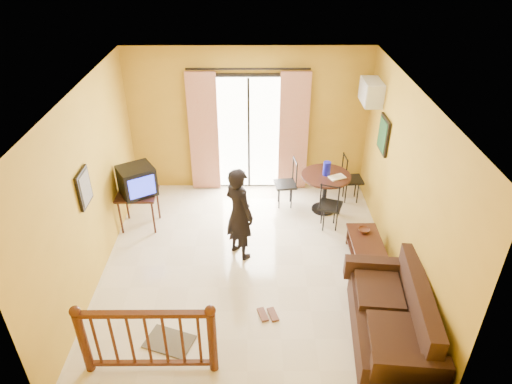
{
  "coord_description": "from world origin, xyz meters",
  "views": [
    {
      "loc": [
        0.08,
        -5.53,
        4.72
      ],
      "look_at": [
        0.12,
        0.2,
        1.23
      ],
      "focal_mm": 32.0,
      "sensor_mm": 36.0,
      "label": 1
    }
  ],
  "objects_px": {
    "television": "(137,181)",
    "dining_table": "(326,182)",
    "coffee_table": "(365,246)",
    "sofa": "(394,320)",
    "standing_person": "(239,213)"
  },
  "relations": [
    {
      "from": "television",
      "to": "dining_table",
      "type": "relative_size",
      "value": 0.82
    },
    {
      "from": "television",
      "to": "coffee_table",
      "type": "bearing_deg",
      "value": -45.56
    },
    {
      "from": "sofa",
      "to": "standing_person",
      "type": "distance_m",
      "value": 2.69
    },
    {
      "from": "standing_person",
      "to": "coffee_table",
      "type": "bearing_deg",
      "value": -135.24
    },
    {
      "from": "coffee_table",
      "to": "sofa",
      "type": "distance_m",
      "value": 1.61
    },
    {
      "from": "sofa",
      "to": "dining_table",
      "type": "bearing_deg",
      "value": 104.57
    },
    {
      "from": "dining_table",
      "to": "standing_person",
      "type": "xyz_separation_m",
      "value": [
        -1.53,
        -1.28,
        0.19
      ]
    },
    {
      "from": "dining_table",
      "to": "standing_person",
      "type": "height_order",
      "value": "standing_person"
    },
    {
      "from": "dining_table",
      "to": "television",
      "type": "bearing_deg",
      "value": -171.53
    },
    {
      "from": "dining_table",
      "to": "standing_person",
      "type": "distance_m",
      "value": 2.0
    },
    {
      "from": "coffee_table",
      "to": "standing_person",
      "type": "xyz_separation_m",
      "value": [
        -1.99,
        0.14,
        0.52
      ]
    },
    {
      "from": "dining_table",
      "to": "coffee_table",
      "type": "bearing_deg",
      "value": -72.1
    },
    {
      "from": "television",
      "to": "sofa",
      "type": "height_order",
      "value": "television"
    },
    {
      "from": "television",
      "to": "standing_person",
      "type": "distance_m",
      "value": 1.91
    },
    {
      "from": "coffee_table",
      "to": "sofa",
      "type": "relative_size",
      "value": 0.45
    }
  ]
}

